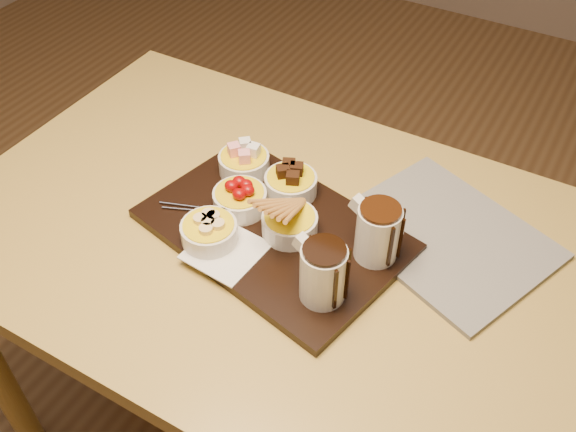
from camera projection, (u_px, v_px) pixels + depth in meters
The scene contains 13 objects.
ground at pixel (276, 428), 1.70m from camera, with size 5.00×5.00×0.00m, color brown.
dining_table at pixel (272, 265), 1.25m from camera, with size 1.20×0.80×0.75m.
serving_board at pixel (274, 230), 1.16m from camera, with size 0.46×0.30×0.02m, color black.
napkin at pixel (226, 251), 1.11m from camera, with size 0.12×0.12×0.00m, color white.
bowl_marshmallows at pixel (244, 164), 1.26m from camera, with size 0.10×0.10×0.04m, color silver.
bowl_cake at pixel (291, 185), 1.21m from camera, with size 0.10×0.10×0.04m, color silver.
bowl_strawberries at pixel (240, 200), 1.18m from camera, with size 0.10×0.10×0.04m, color silver.
bowl_biscotti at pixel (290, 224), 1.14m from camera, with size 0.10×0.10×0.04m, color silver.
bowl_bananas at pixel (209, 233), 1.12m from camera, with size 0.10×0.10×0.04m, color silver.
pitcher_dark_chocolate at pixel (323, 274), 1.01m from camera, with size 0.07×0.07×0.10m, color silver.
pitcher_milk_chocolate at pixel (378, 233), 1.07m from camera, with size 0.07×0.07×0.10m, color silver.
fondue_skewers at pixel (227, 211), 1.18m from camera, with size 0.26×0.03×0.01m, color silver, non-canonical shape.
newspaper at pixel (445, 236), 1.16m from camera, with size 0.35×0.28×0.01m, color beige.
Camera 1 is at (0.44, -0.70, 1.59)m, focal length 40.00 mm.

